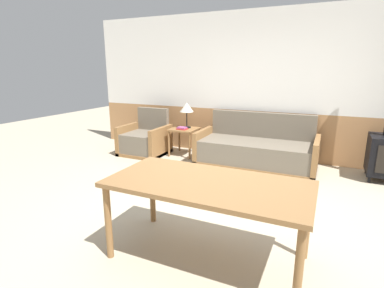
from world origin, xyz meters
name	(u,v)px	position (x,y,z in m)	size (l,w,h in m)	color
ground_plane	(209,214)	(0.00, 0.00, 0.00)	(16.00, 16.00, 0.00)	#B2A58C
wall_back	(263,86)	(0.00, 2.63, 1.35)	(7.20, 0.06, 2.70)	#AD7A4C
couch	(256,150)	(0.05, 2.08, 0.26)	(2.05, 0.90, 0.89)	olive
armchair	(145,141)	(-2.12, 1.87, 0.27)	(0.85, 0.80, 0.89)	olive
side_table	(184,133)	(-1.37, 2.12, 0.44)	(0.50, 0.50, 0.53)	olive
table_lamp	(187,108)	(-1.36, 2.21, 0.92)	(0.27, 0.27, 0.50)	black
book_stack	(182,128)	(-1.37, 2.03, 0.55)	(0.21, 0.17, 0.04)	#B22823
dining_table	(208,190)	(0.29, -0.78, 0.66)	(1.73, 0.85, 0.73)	olive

